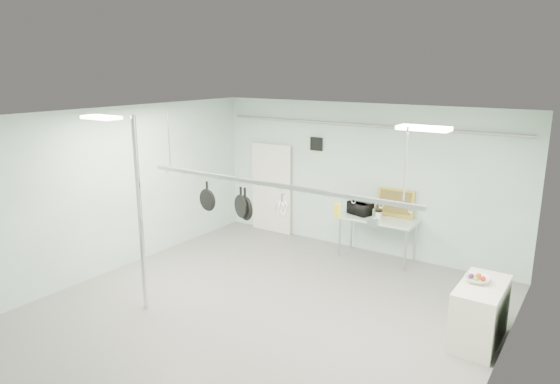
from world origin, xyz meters
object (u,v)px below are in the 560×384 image
Objects in this scene: side_cabinet at (480,313)px; skillet_left at (207,196)px; pot_rack at (269,182)px; skillet_right at (245,204)px; prep_table at (378,221)px; skillet_mid at (241,203)px; fruit_bowl at (477,279)px; microwave at (360,208)px; chrome_pole at (140,216)px; coffee_canister at (379,216)px.

side_cabinet is 2.40× the size of skillet_left.
skillet_right is (-0.47, 0.00, -0.42)m from pot_rack.
skillet_right is at bearing 180.00° from pot_rack.
skillet_mid is at bearing -106.10° from prep_table.
side_cabinet is at bearing -40.79° from prep_table.
side_cabinet is 3.84m from skillet_right.
pot_rack reaches higher than fruit_bowl.
microwave is 3.44m from skillet_right.
skillet_right is (-3.33, -1.14, 0.87)m from fruit_bowl.
skillet_right is at bearing -162.17° from side_cabinet.
skillet_right is (0.80, 0.00, -0.02)m from skillet_left.
skillet_mid is (-3.50, -1.10, 1.38)m from side_cabinet.
skillet_mid is at bearing 97.46° from microwave.
microwave is at bearing 177.16° from prep_table.
coffee_canister is at bearing 59.75° from chrome_pole.
skillet_left is at bearing -116.80° from prep_table.
prep_table is 9.00× the size of coffee_canister.
microwave is 3.60m from fruit_bowl.
skillet_mid is (-0.55, -3.32, 0.79)m from microwave.
fruit_bowl is (4.76, 2.04, -0.66)m from chrome_pole.
chrome_pole is 1.64m from skillet_mid.
skillet_mid reaches higher than coffee_canister.
skillet_mid is (1.35, 0.90, 0.23)m from chrome_pole.
microwave is at bearing 161.91° from coffee_canister.
microwave is 0.98× the size of skillet_left.
coffee_canister reaches higher than fruit_bowl.
pot_rack is 3.43m from coffee_canister.
chrome_pole reaches higher than skillet_mid.
skillet_left reaches higher than prep_table.
skillet_left is at bearing 86.01° from microwave.
side_cabinet is 0.50m from fruit_bowl.
skillet_mid is 0.95× the size of skillet_right.
fruit_bowl is at bearing -41.29° from prep_table.
chrome_pole is at bearing -156.77° from fruit_bowl.
microwave is at bearing 102.80° from skillet_mid.
side_cabinet is (4.85, 2.00, -1.15)m from chrome_pole.
chrome_pole is 6.41× the size of skillet_left.
pot_rack reaches higher than skillet_mid.
skillet_right is (-0.87, -3.30, 0.98)m from prep_table.
pot_rack is (-2.95, -1.10, 1.78)m from side_cabinet.
pot_rack is 27.01× the size of coffee_canister.
skillet_right is at bearing 98.84° from microwave.
skillet_right is at bearing 7.77° from skillet_left.
coffee_canister is 3.40m from skillet_right.
prep_table is 4.59× the size of fruit_bowl.
pot_rack is at bearing -96.91° from prep_table.
pot_rack is at bearing -159.55° from side_cabinet.
chrome_pole is 5.22m from fruit_bowl.
chrome_pole reaches higher than skillet_left.
pot_rack is 8.85× the size of skillet_right.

